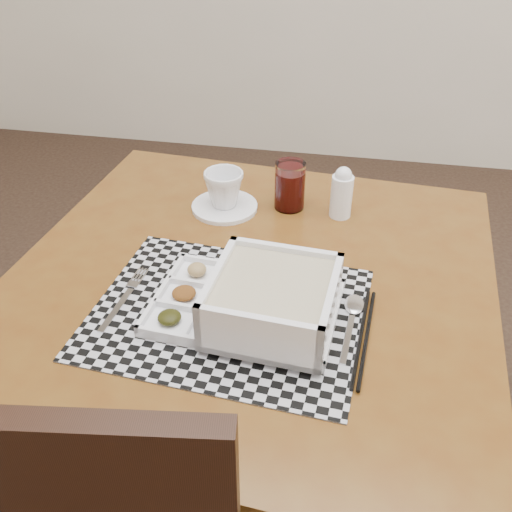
# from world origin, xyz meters

# --- Properties ---
(dining_table) EXTENTS (0.99, 0.99, 0.69)m
(dining_table) POSITION_xyz_m (-0.55, 0.48, 0.62)
(dining_table) COLOR #5D3010
(dining_table) RESTS_ON ground
(placemat) EXTENTS (0.50, 0.41, 0.00)m
(placemat) POSITION_xyz_m (-0.57, 0.37, 0.69)
(placemat) COLOR #B6B6BE
(placemat) RESTS_ON dining_table
(serving_tray) EXTENTS (0.34, 0.26, 0.10)m
(serving_tray) POSITION_xyz_m (-0.50, 0.35, 0.73)
(serving_tray) COLOR white
(serving_tray) RESTS_ON placemat
(fork) EXTENTS (0.03, 0.19, 0.00)m
(fork) POSITION_xyz_m (-0.76, 0.37, 0.69)
(fork) COLOR silver
(fork) RESTS_ON placemat
(spoon) EXTENTS (0.04, 0.18, 0.01)m
(spoon) POSITION_xyz_m (-0.35, 0.41, 0.69)
(spoon) COLOR silver
(spoon) RESTS_ON placemat
(chopsticks) EXTENTS (0.04, 0.24, 0.01)m
(chopsticks) POSITION_xyz_m (-0.33, 0.34, 0.69)
(chopsticks) COLOR black
(chopsticks) RESTS_ON placemat
(saucer) EXTENTS (0.15, 0.15, 0.01)m
(saucer) POSITION_xyz_m (-0.65, 0.72, 0.69)
(saucer) COLOR white
(saucer) RESTS_ON dining_table
(cup) EXTENTS (0.12, 0.12, 0.08)m
(cup) POSITION_xyz_m (-0.65, 0.72, 0.74)
(cup) COLOR white
(cup) RESTS_ON saucer
(juice_glass) EXTENTS (0.07, 0.07, 0.11)m
(juice_glass) POSITION_xyz_m (-0.51, 0.75, 0.74)
(juice_glass) COLOR white
(juice_glass) RESTS_ON dining_table
(creamer_bottle) EXTENTS (0.05, 0.05, 0.12)m
(creamer_bottle) POSITION_xyz_m (-0.39, 0.74, 0.74)
(creamer_bottle) COLOR white
(creamer_bottle) RESTS_ON dining_table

